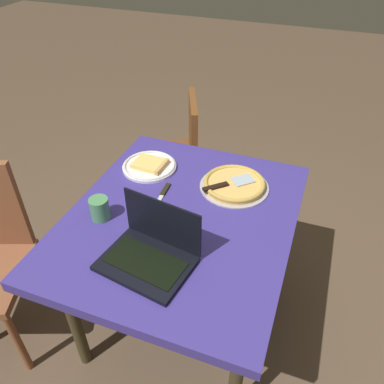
{
  "coord_description": "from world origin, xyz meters",
  "views": [
    {
      "loc": [
        -1.11,
        -0.46,
        1.8
      ],
      "look_at": [
        0.07,
        -0.02,
        0.82
      ],
      "focal_mm": 36.01,
      "sensor_mm": 36.0,
      "label": 1
    }
  ],
  "objects_px": {
    "table_knife": "(162,195)",
    "chair_near": "(175,152)",
    "pizza_plate": "(150,166)",
    "laptop": "(151,251)",
    "dining_table": "(181,229)",
    "pizza_tray": "(234,184)",
    "drink_cup": "(100,208)"
  },
  "relations": [
    {
      "from": "pizza_tray",
      "to": "table_knife",
      "type": "distance_m",
      "value": 0.33
    },
    {
      "from": "pizza_tray",
      "to": "laptop",
      "type": "bearing_deg",
      "value": 162.47
    },
    {
      "from": "pizza_plate",
      "to": "laptop",
      "type": "bearing_deg",
      "value": -154.01
    },
    {
      "from": "dining_table",
      "to": "pizza_tray",
      "type": "bearing_deg",
      "value": -30.01
    },
    {
      "from": "dining_table",
      "to": "drink_cup",
      "type": "relative_size",
      "value": 11.26
    },
    {
      "from": "laptop",
      "to": "table_knife",
      "type": "bearing_deg",
      "value": 17.95
    },
    {
      "from": "dining_table",
      "to": "table_knife",
      "type": "relative_size",
      "value": 5.14
    },
    {
      "from": "laptop",
      "to": "chair_near",
      "type": "height_order",
      "value": "laptop"
    },
    {
      "from": "dining_table",
      "to": "chair_near",
      "type": "bearing_deg",
      "value": 24.65
    },
    {
      "from": "table_knife",
      "to": "chair_near",
      "type": "xyz_separation_m",
      "value": [
        0.7,
        0.24,
        -0.24
      ]
    },
    {
      "from": "pizza_plate",
      "to": "table_knife",
      "type": "height_order",
      "value": "pizza_plate"
    },
    {
      "from": "dining_table",
      "to": "laptop",
      "type": "distance_m",
      "value": 0.29
    },
    {
      "from": "laptop",
      "to": "drink_cup",
      "type": "height_order",
      "value": "laptop"
    },
    {
      "from": "pizza_plate",
      "to": "table_knife",
      "type": "relative_size",
      "value": 1.24
    },
    {
      "from": "dining_table",
      "to": "drink_cup",
      "type": "xyz_separation_m",
      "value": [
        -0.13,
        0.3,
        0.13
      ]
    },
    {
      "from": "drink_cup",
      "to": "laptop",
      "type": "bearing_deg",
      "value": -114.58
    },
    {
      "from": "chair_near",
      "to": "dining_table",
      "type": "bearing_deg",
      "value": -155.35
    },
    {
      "from": "dining_table",
      "to": "drink_cup",
      "type": "distance_m",
      "value": 0.35
    },
    {
      "from": "pizza_plate",
      "to": "drink_cup",
      "type": "bearing_deg",
      "value": 175.46
    },
    {
      "from": "dining_table",
      "to": "pizza_plate",
      "type": "height_order",
      "value": "pizza_plate"
    },
    {
      "from": "pizza_tray",
      "to": "chair_near",
      "type": "distance_m",
      "value": 0.79
    },
    {
      "from": "laptop",
      "to": "table_knife",
      "type": "xyz_separation_m",
      "value": [
        0.35,
        0.11,
        -0.04
      ]
    },
    {
      "from": "drink_cup",
      "to": "pizza_plate",
      "type": "bearing_deg",
      "value": -4.54
    },
    {
      "from": "laptop",
      "to": "pizza_tray",
      "type": "bearing_deg",
      "value": -17.53
    },
    {
      "from": "laptop",
      "to": "pizza_tray",
      "type": "height_order",
      "value": "laptop"
    },
    {
      "from": "chair_near",
      "to": "laptop",
      "type": "bearing_deg",
      "value": -161.52
    },
    {
      "from": "drink_cup",
      "to": "chair_near",
      "type": "height_order",
      "value": "chair_near"
    },
    {
      "from": "table_knife",
      "to": "dining_table",
      "type": "bearing_deg",
      "value": -126.66
    },
    {
      "from": "laptop",
      "to": "drink_cup",
      "type": "distance_m",
      "value": 0.32
    },
    {
      "from": "table_knife",
      "to": "chair_near",
      "type": "distance_m",
      "value": 0.78
    },
    {
      "from": "laptop",
      "to": "table_knife",
      "type": "distance_m",
      "value": 0.37
    },
    {
      "from": "dining_table",
      "to": "laptop",
      "type": "relative_size",
      "value": 3.07
    }
  ]
}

